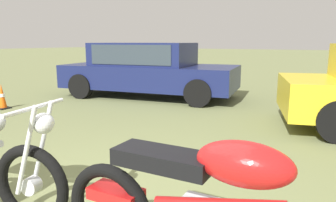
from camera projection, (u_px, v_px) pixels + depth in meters
The scene contains 2 objects.
car_navy at pixel (147, 67), 8.39m from camera, with size 4.77×2.50×1.43m.
traffic_cone at pixel (2, 97), 6.94m from camera, with size 0.25×0.25×0.55m.
Camera 1 is at (1.74, -1.72, 1.46)m, focal length 33.77 mm.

